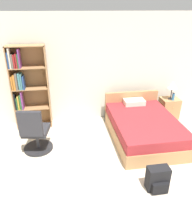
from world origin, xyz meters
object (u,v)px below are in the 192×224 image
at_px(bookshelf, 25,88).
at_px(nightstand, 169,108).
at_px(office_chair, 35,133).
at_px(bed, 142,126).
at_px(water_bottle, 173,97).
at_px(backpack_black, 158,179).
at_px(table_lamp, 173,85).

relative_size(bookshelf, nightstand, 3.68).
xyz_separation_m(bookshelf, nightstand, (3.59, -0.08, -0.74)).
bearing_deg(office_chair, bed, 4.94).
relative_size(nightstand, water_bottle, 2.71).
height_order(nightstand, backpack_black, nightstand).
relative_size(office_chair, water_bottle, 5.08).
bearing_deg(office_chair, water_bottle, 15.61).
distance_m(bed, backpack_black, 1.59).
xyz_separation_m(office_chair, nightstand, (3.34, 1.04, -0.16)).
bearing_deg(office_chair, bookshelf, 102.62).
height_order(bookshelf, office_chair, bookshelf).
bearing_deg(bookshelf, nightstand, -1.32).
distance_m(table_lamp, backpack_black, 2.80).
bearing_deg(nightstand, backpack_black, -119.16).
distance_m(table_lamp, water_bottle, 0.30).
height_order(bed, backpack_black, bed).
distance_m(nightstand, table_lamp, 0.65).
xyz_separation_m(bookshelf, water_bottle, (3.61, -0.18, -0.38)).
xyz_separation_m(bed, table_lamp, (1.02, 0.80, 0.65)).
bearing_deg(table_lamp, water_bottle, -63.48).
xyz_separation_m(water_bottle, backpack_black, (-1.35, -2.30, -0.43)).
relative_size(nightstand, backpack_black, 1.28).
xyz_separation_m(table_lamp, backpack_black, (-1.32, -2.36, -0.72)).
height_order(bed, water_bottle, bed).
bearing_deg(bed, office_chair, -175.06).
relative_size(table_lamp, water_bottle, 2.51).
relative_size(office_chair, table_lamp, 2.03).
bearing_deg(table_lamp, nightstand, 61.36).
xyz_separation_m(nightstand, water_bottle, (0.01, -0.10, 0.36)).
relative_size(bookshelf, bed, 0.98).
bearing_deg(water_bottle, nightstand, 96.59).
distance_m(bookshelf, office_chair, 1.28).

